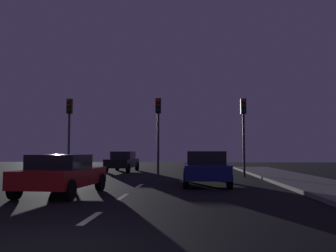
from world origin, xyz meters
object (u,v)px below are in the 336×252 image
(traffic_signal_left, at_px, (69,122))
(car_stopped_ahead, at_px, (205,168))
(traffic_signal_right, at_px, (244,122))
(traffic_signal_center, at_px, (158,121))
(car_adjacent_lane, at_px, (62,174))
(car_oncoming_far, at_px, (123,161))

(traffic_signal_left, xyz_separation_m, car_stopped_ahead, (7.99, -5.11, -2.54))
(traffic_signal_left, relative_size, traffic_signal_right, 1.02)
(traffic_signal_center, bearing_deg, car_adjacent_lane, -105.14)
(traffic_signal_right, xyz_separation_m, car_adjacent_lane, (-7.52, -9.17, -2.53))
(car_adjacent_lane, bearing_deg, car_stopped_ahead, 38.79)
(car_oncoming_far, bearing_deg, traffic_signal_left, -111.88)
(traffic_signal_center, distance_m, car_stopped_ahead, 6.25)
(traffic_signal_left, relative_size, car_stopped_ahead, 1.03)
(car_stopped_ahead, distance_m, car_adjacent_lane, 6.48)
(traffic_signal_center, bearing_deg, traffic_signal_left, 180.00)
(traffic_signal_right, relative_size, car_stopped_ahead, 1.01)
(traffic_signal_center, bearing_deg, car_stopped_ahead, -63.30)
(traffic_signal_left, height_order, car_adjacent_lane, traffic_signal_left)
(traffic_signal_right, relative_size, car_adjacent_lane, 1.13)
(car_stopped_ahead, distance_m, car_oncoming_far, 12.14)
(traffic_signal_center, distance_m, traffic_signal_right, 5.04)
(traffic_signal_left, xyz_separation_m, car_oncoming_far, (2.24, 5.58, -2.54))
(traffic_signal_center, bearing_deg, traffic_signal_right, -0.00)
(traffic_signal_center, relative_size, car_stopped_ahead, 1.03)
(car_adjacent_lane, bearing_deg, car_oncoming_far, 92.73)
(traffic_signal_right, height_order, car_stopped_ahead, traffic_signal_right)
(traffic_signal_center, distance_m, car_adjacent_lane, 9.84)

